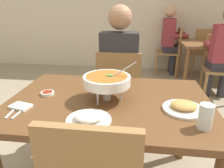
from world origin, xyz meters
The scene contains 17 objects.
dining_table_main centered at (0.00, 0.00, 0.63)m, with size 1.30×0.89×0.73m.
chair_diner_main centered at (0.00, 0.73, 0.51)m, with size 0.44×0.44×0.90m.
diner_main centered at (0.00, 0.76, 0.75)m, with size 0.40×0.45×1.31m.
curry_bowl centered at (-0.01, 0.00, 0.86)m, with size 0.33×0.30×0.26m.
rice_plate centered at (-0.07, -0.28, 0.75)m, with size 0.24×0.24×0.06m.
appetizer_plate centered at (0.45, -0.09, 0.75)m, with size 0.24×0.24×0.06m.
sauce_dish centered at (-0.43, 0.02, 0.74)m, with size 0.09×0.09×0.02m.
napkin_folded centered at (-0.51, -0.18, 0.74)m, with size 0.12×0.08×0.02m, color white.
fork_utensil centered at (-0.53, -0.23, 0.73)m, with size 0.01×0.17×0.01m, color silver.
spoon_utensil centered at (-0.48, -0.23, 0.73)m, with size 0.01×0.17×0.01m, color silver.
drink_glass centered at (0.51, -0.27, 0.79)m, with size 0.07×0.07×0.13m.
dining_table_far centered at (1.38, 2.34, 0.60)m, with size 1.00×0.80×0.73m.
chair_bg_left centered at (0.84, 2.86, 0.51)m, with size 0.48×0.48×0.90m.
chair_bg_middle centered at (1.36, 1.87, 0.51)m, with size 0.50×0.50×0.90m.
chair_bg_right centered at (1.41, 2.88, 0.51)m, with size 0.48×0.48×0.90m.
patron_bg_left centered at (0.77, 2.89, 0.75)m, with size 0.45×0.40×1.31m.
patron_bg_middle centered at (1.34, 1.75, 0.75)m, with size 0.40×0.45×1.31m.
Camera 1 is at (0.17, -1.20, 1.30)m, focal length 32.96 mm.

